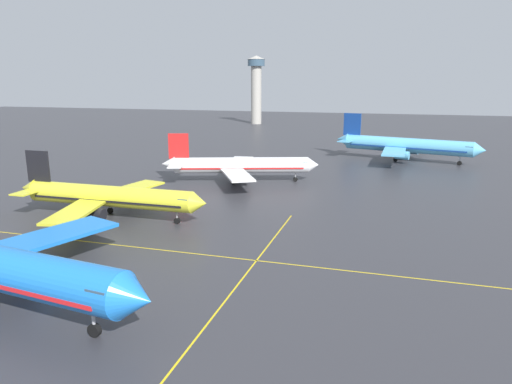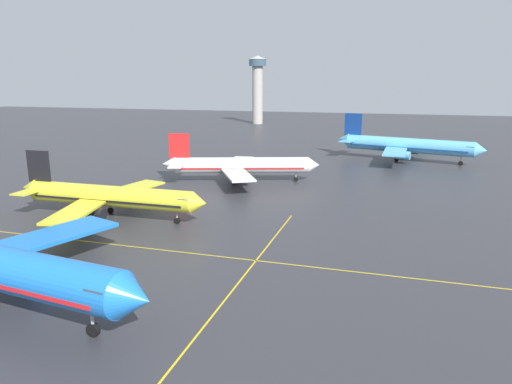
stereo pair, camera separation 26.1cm
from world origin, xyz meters
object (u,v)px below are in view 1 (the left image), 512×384
at_px(airliner_second_row, 108,196).
at_px(airliner_third_row, 240,166).
at_px(airliner_far_left_stand, 405,145).
at_px(control_tower, 256,84).

relative_size(airliner_second_row, airliner_third_row, 1.00).
distance_m(airliner_second_row, airliner_far_left_stand, 83.63).
xyz_separation_m(airliner_third_row, control_tower, (-35.58, 133.49, 15.93)).
xyz_separation_m(airliner_far_left_stand, control_tower, (-70.01, 94.98, 15.32)).
relative_size(airliner_third_row, airliner_far_left_stand, 0.84).
distance_m(airliner_second_row, airliner_third_row, 33.43).
bearing_deg(airliner_third_row, airliner_far_left_stand, 48.20).
relative_size(airliner_second_row, airliner_far_left_stand, 0.84).
bearing_deg(control_tower, airliner_far_left_stand, -53.61).
height_order(airliner_third_row, airliner_far_left_stand, airliner_far_left_stand).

